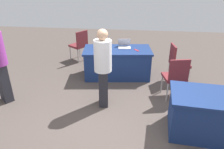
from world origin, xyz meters
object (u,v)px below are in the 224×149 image
at_px(chair_tucked_left, 176,76).
at_px(chair_tucked_right, 177,61).
at_px(laptop_silver, 124,46).
at_px(yarn_ball, 105,48).
at_px(chair_near_front, 80,44).
at_px(scissors_red, 137,50).
at_px(table_foreground, 117,63).
at_px(table_mid_left, 219,116).
at_px(person_attendee_browsing, 103,65).

relative_size(chair_tucked_left, chair_tucked_right, 0.99).
height_order(laptop_silver, yarn_ball, laptop_silver).
height_order(chair_near_front, chair_tucked_right, chair_tucked_right).
relative_size(chair_tucked_left, scissors_red, 5.26).
distance_m(table_foreground, table_mid_left, 2.81).
relative_size(table_foreground, chair_tucked_left, 1.90).
relative_size(chair_tucked_right, scissors_red, 5.32).
distance_m(chair_tucked_left, person_attendee_browsing, 1.57).
bearing_deg(chair_tucked_right, table_foreground, -103.46).
xyz_separation_m(table_foreground, person_attendee_browsing, (0.14, 1.41, 0.51)).
bearing_deg(person_attendee_browsing, scissors_red, 146.88).
relative_size(table_foreground, yarn_ball, 16.03).
bearing_deg(chair_tucked_right, table_mid_left, 4.42).
bearing_deg(laptop_silver, person_attendee_browsing, 72.28).
bearing_deg(chair_near_front, chair_tucked_right, -76.46).
xyz_separation_m(table_foreground, table_mid_left, (-1.88, 2.09, 0.00)).
bearing_deg(chair_tucked_left, yarn_ball, 139.85).
distance_m(chair_near_front, scissors_red, 2.01).
height_order(table_foreground, chair_tucked_right, chair_tucked_right).
xyz_separation_m(laptop_silver, yarn_ball, (0.48, 0.26, 0.02)).
height_order(table_mid_left, person_attendee_browsing, person_attendee_browsing).
height_order(person_attendee_browsing, yarn_ball, person_attendee_browsing).
distance_m(table_mid_left, yarn_ball, 2.99).
relative_size(table_mid_left, laptop_silver, 4.80).
bearing_deg(scissors_red, chair_tucked_left, 8.26).
distance_m(chair_near_front, laptop_silver, 1.64).
relative_size(chair_near_front, person_attendee_browsing, 0.60).
distance_m(chair_tucked_left, scissors_red, 1.29).
distance_m(table_foreground, chair_tucked_left, 1.66).
xyz_separation_m(person_attendee_browsing, scissors_red, (-0.63, -1.37, -0.13)).
bearing_deg(table_foreground, chair_tucked_right, 173.69).
bearing_deg(yarn_ball, table_mid_left, 137.71).
relative_size(chair_near_front, yarn_ball, 8.43).
bearing_deg(yarn_ball, person_attendee_browsing, 97.32).
height_order(table_foreground, scissors_red, scissors_red).
distance_m(chair_tucked_right, yarn_ball, 1.81).
xyz_separation_m(person_attendee_browsing, laptop_silver, (-0.31, -1.57, -0.10)).
bearing_deg(laptop_silver, chair_tucked_right, 159.44).
height_order(chair_near_front, scissors_red, chair_near_front).
bearing_deg(person_attendee_browsing, table_mid_left, 62.74).
distance_m(table_foreground, person_attendee_browsing, 1.50).
bearing_deg(yarn_ball, table_foreground, -162.33).
xyz_separation_m(table_mid_left, laptop_silver, (1.71, -2.26, 0.41)).
height_order(chair_tucked_left, yarn_ball, chair_tucked_left).
xyz_separation_m(chair_tucked_left, laptop_silver, (1.17, -1.14, 0.24)).
distance_m(chair_tucked_left, laptop_silver, 1.65).
bearing_deg(laptop_silver, yarn_ball, 22.37).
bearing_deg(laptop_silver, table_foreground, 38.08).
bearing_deg(table_foreground, chair_tucked_left, 143.78).
distance_m(chair_near_front, yarn_ball, 1.44).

